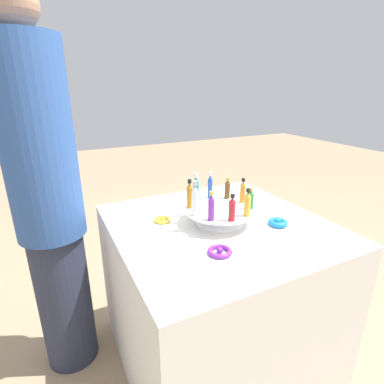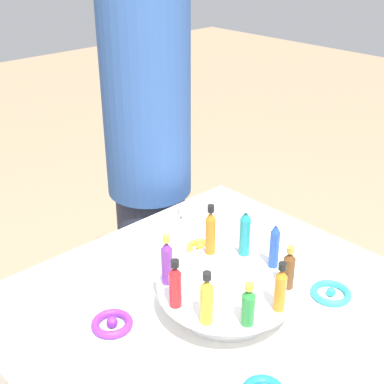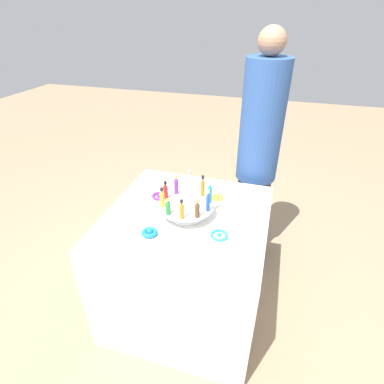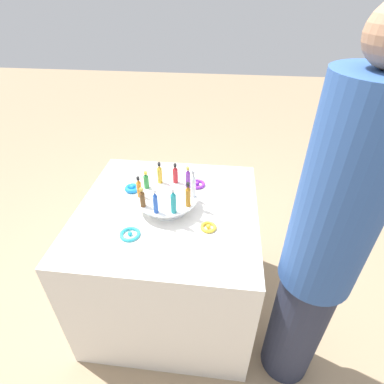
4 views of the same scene
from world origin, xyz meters
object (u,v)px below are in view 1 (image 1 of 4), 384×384
at_px(bottle_brown, 227,189).
at_px(bottle_clear, 195,200).
at_px(bottle_red, 232,209).
at_px(bottle_purple, 211,207).
at_px(ribbon_bow_gold, 162,220).
at_px(display_stand, 219,214).
at_px(bottle_green, 251,199).
at_px(bottle_blue, 210,186).
at_px(bottle_amber, 190,195).
at_px(ribbon_bow_blue, 278,222).
at_px(ribbon_bow_teal, 219,201).
at_px(bottle_gold, 247,203).
at_px(ribbon_bow_purple, 220,251).
at_px(person_figure, 48,204).
at_px(bottle_teal, 196,189).
at_px(bottle_orange, 243,191).

distance_m(bottle_brown, bottle_clear, 0.26).
bearing_deg(bottle_clear, bottle_red, -46.69).
relative_size(bottle_purple, ribbon_bow_gold, 1.59).
height_order(bottle_red, ribbon_bow_gold, bottle_red).
height_order(bottle_brown, bottle_clear, bottle_clear).
distance_m(display_stand, bottle_green, 0.16).
bearing_deg(ribbon_bow_gold, bottle_blue, -0.51).
distance_m(bottle_amber, bottle_clear, 0.09).
height_order(ribbon_bow_blue, ribbon_bow_teal, ribbon_bow_blue).
relative_size(bottle_clear, bottle_gold, 1.24).
xyz_separation_m(ribbon_bow_purple, ribbon_bow_teal, (0.27, 0.46, -0.00)).
bearing_deg(bottle_red, bottle_purple, 151.31).
distance_m(bottle_amber, bottle_red, 0.22).
xyz_separation_m(bottle_amber, ribbon_bow_teal, (0.26, 0.16, -0.13)).
height_order(bottle_red, person_figure, person_figure).
distance_m(bottle_green, ribbon_bow_teal, 0.32).
distance_m(bottle_clear, bottle_gold, 0.22).
height_order(bottle_green, person_figure, person_figure).
bearing_deg(ribbon_bow_gold, ribbon_bow_teal, 14.07).
distance_m(bottle_clear, ribbon_bow_gold, 0.23).
relative_size(bottle_teal, ribbon_bow_purple, 1.47).
bearing_deg(bottle_gold, bottle_orange, 61.31).
height_order(bottle_green, bottle_gold, bottle_gold).
relative_size(bottle_amber, bottle_red, 1.17).
height_order(bottle_blue, bottle_teal, bottle_teal).
bearing_deg(bottle_teal, ribbon_bow_gold, 175.62).
xyz_separation_m(display_stand, ribbon_bow_teal, (0.14, 0.23, -0.04)).
bearing_deg(bottle_teal, bottle_gold, -64.69).
height_order(bottle_blue, ribbon_bow_blue, bottle_blue).
height_order(bottle_teal, ribbon_bow_purple, bottle_teal).
xyz_separation_m(ribbon_bow_blue, ribbon_bow_teal, (-0.09, 0.36, -0.01)).
distance_m(bottle_brown, ribbon_bow_gold, 0.35).
distance_m(bottle_orange, bottle_amber, 0.26).
bearing_deg(bottle_clear, bottle_gold, -28.69).
relative_size(bottle_teal, bottle_clear, 0.91).
bearing_deg(person_figure, ribbon_bow_purple, -19.55).
height_order(bottle_orange, ribbon_bow_purple, bottle_orange).
xyz_separation_m(bottle_green, bottle_clear, (-0.26, 0.05, 0.03)).
bearing_deg(bottle_gold, bottle_teal, 115.31).
relative_size(bottle_amber, ribbon_bow_gold, 1.69).
distance_m(bottle_green, ribbon_bow_purple, 0.32).
height_order(bottle_red, ribbon_bow_teal, bottle_red).
height_order(bottle_clear, person_figure, person_figure).
relative_size(bottle_teal, person_figure, 0.08).
xyz_separation_m(bottle_purple, bottle_red, (0.07, -0.04, -0.00)).
bearing_deg(bottle_orange, bottle_purple, -154.69).
distance_m(bottle_green, bottle_amber, 0.27).
bearing_deg(bottle_brown, ribbon_bow_purple, -126.27).
bearing_deg(bottle_red, bottle_green, 25.31).
distance_m(bottle_orange, ribbon_bow_blue, 0.21).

